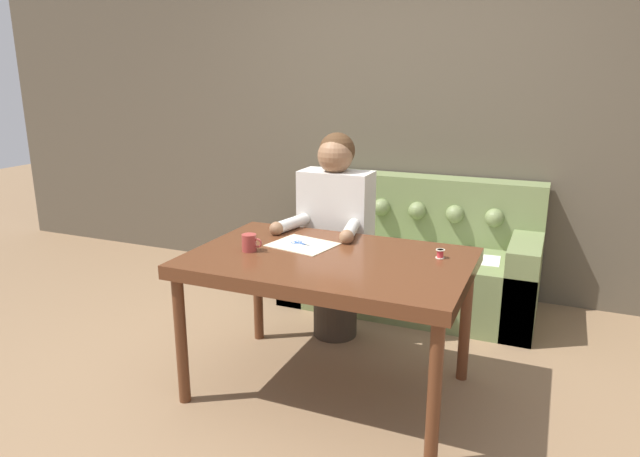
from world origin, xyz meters
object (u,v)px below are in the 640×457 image
at_px(dining_table, 329,270).
at_px(scissors, 303,244).
at_px(mug, 250,243).
at_px(couch, 411,260).
at_px(person, 335,235).
at_px(thread_spool, 440,254).

relative_size(dining_table, scissors, 6.45).
bearing_deg(mug, scissors, 45.91).
height_order(couch, mug, couch).
distance_m(couch, scissors, 1.34).
distance_m(dining_table, person, 0.66).
bearing_deg(dining_table, scissors, 147.44).
height_order(scissors, mug, mug).
xyz_separation_m(person, thread_spool, (0.74, -0.44, 0.10)).
bearing_deg(thread_spool, dining_table, -159.68).
distance_m(person, scissors, 0.50).
relative_size(dining_table, mug, 12.44).
bearing_deg(person, thread_spool, -30.60).
distance_m(scissors, mug, 0.30).
relative_size(scissors, thread_spool, 4.84).
xyz_separation_m(dining_table, mug, (-0.41, -0.08, 0.12)).
bearing_deg(thread_spool, couch, 109.93).
height_order(mug, thread_spool, mug).
xyz_separation_m(dining_table, couch, (0.10, 1.36, -0.36)).
xyz_separation_m(scissors, thread_spool, (0.73, 0.06, 0.02)).
distance_m(dining_table, mug, 0.44).
distance_m(couch, person, 0.87).
bearing_deg(couch, mug, -109.49).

